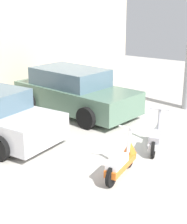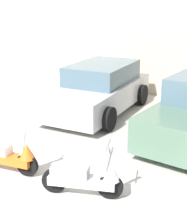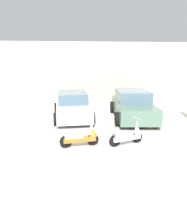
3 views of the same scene
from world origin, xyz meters
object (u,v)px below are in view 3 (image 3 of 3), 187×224
at_px(scooter_front_right, 128,135).
at_px(car_rear_center, 132,105).
at_px(scooter_front_left, 81,137).
at_px(car_rear_left, 72,106).

height_order(scooter_front_right, car_rear_center, car_rear_center).
bearing_deg(car_rear_center, scooter_front_left, -32.92).
bearing_deg(car_rear_left, scooter_front_left, 0.59).
distance_m(scooter_front_left, car_rear_left, 4.15).
bearing_deg(scooter_front_left, scooter_front_right, -7.79).
xyz_separation_m(scooter_front_left, scooter_front_right, (1.73, 0.02, -0.01)).
relative_size(scooter_front_left, car_rear_center, 0.31).
xyz_separation_m(scooter_front_right, car_rear_left, (-2.01, 4.10, 0.32)).
xyz_separation_m(scooter_front_left, car_rear_left, (-0.28, 4.13, 0.31)).
height_order(scooter_front_left, car_rear_left, car_rear_left).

